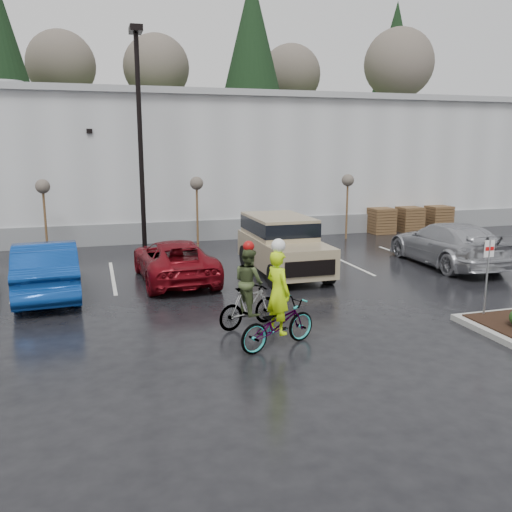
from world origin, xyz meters
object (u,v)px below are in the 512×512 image
object	(u,v)px
lamppost	(139,118)
sapling_mid	(197,187)
sapling_east	(348,184)
pallet_stack_c	(438,218)
cyclist_olive	(249,296)
sapling_west	(43,191)
car_far_silver	(447,244)
pallet_stack_a	(381,221)
car_red	(174,260)
cyclist_hivis	(278,315)
pallet_stack_b	(409,219)
suv_tan	(284,246)
car_blue	(46,268)
fire_lane_sign	(488,269)

from	to	relation	value
lamppost	sapling_mid	bearing A→B (deg)	21.80
sapling_east	pallet_stack_c	distance (m)	6.42
lamppost	cyclist_olive	bearing A→B (deg)	-81.02
lamppost	pallet_stack_c	size ratio (longest dim) A/B	6.83
sapling_west	car_far_silver	world-z (taller)	sapling_west
pallet_stack_a	car_far_silver	size ratio (longest dim) A/B	0.23
car_far_silver	pallet_stack_a	bearing A→B (deg)	-98.67
car_red	cyclist_hivis	xyz separation A→B (m)	(1.36, -6.99, 0.07)
sapling_east	car_far_silver	distance (m)	7.00
pallet_stack_b	car_far_silver	size ratio (longest dim) A/B	0.23
suv_tan	sapling_west	bearing A→B (deg)	143.65
car_far_silver	pallet_stack_c	bearing A→B (deg)	-120.81
sapling_east	pallet_stack_b	size ratio (longest dim) A/B	2.37
car_blue	cyclist_hivis	world-z (taller)	cyclist_hivis
lamppost	sapling_west	bearing A→B (deg)	165.96
fire_lane_sign	suv_tan	world-z (taller)	fire_lane_sign
lamppost	car_far_silver	world-z (taller)	lamppost
sapling_west	suv_tan	size ratio (longest dim) A/B	0.63
car_blue	car_red	size ratio (longest dim) A/B	1.02
fire_lane_sign	car_blue	world-z (taller)	fire_lane_sign
sapling_east	suv_tan	bearing A→B (deg)	-131.55
sapling_west	cyclist_olive	bearing A→B (deg)	-63.80
sapling_east	cyclist_olive	size ratio (longest dim) A/B	1.42
lamppost	sapling_east	distance (m)	10.48
sapling_mid	cyclist_hivis	size ratio (longest dim) A/B	1.26
fire_lane_sign	cyclist_hivis	world-z (taller)	cyclist_hivis
pallet_stack_b	car_blue	xyz separation A→B (m)	(-17.71, -7.83, 0.18)
pallet_stack_c	suv_tan	xyz separation A→B (m)	(-11.53, -7.24, 0.35)
sapling_east	pallet_stack_a	xyz separation A→B (m)	(2.50, 1.00, -2.05)
sapling_mid	car_blue	xyz separation A→B (m)	(-6.01, -6.83, -1.87)
car_blue	pallet_stack_c	bearing A→B (deg)	-162.22
fire_lane_sign	sapling_mid	bearing A→B (deg)	112.49
car_red	pallet_stack_a	bearing A→B (deg)	-151.43
lamppost	cyclist_hivis	xyz separation A→B (m)	(1.91, -12.06, -4.91)
pallet_stack_c	cyclist_olive	xyz separation A→B (m)	(-14.34, -12.50, 0.15)
suv_tan	pallet_stack_a	bearing A→B (deg)	42.03
car_red	suv_tan	distance (m)	3.94
sapling_east	pallet_stack_b	xyz separation A→B (m)	(4.20, 1.00, -2.05)
pallet_stack_b	cyclist_hivis	world-z (taller)	cyclist_hivis
pallet_stack_a	cyclist_hivis	world-z (taller)	cyclist_hivis
lamppost	cyclist_olive	size ratio (longest dim) A/B	4.10
car_far_silver	cyclist_hivis	world-z (taller)	cyclist_hivis
cyclist_olive	sapling_mid	bearing A→B (deg)	-24.17
pallet_stack_b	pallet_stack_c	xyz separation A→B (m)	(1.80, 0.00, 0.00)
cyclist_hivis	sapling_mid	bearing A→B (deg)	-23.55
lamppost	cyclist_hivis	world-z (taller)	lamppost
cyclist_olive	pallet_stack_a	bearing A→B (deg)	-60.92
car_far_silver	cyclist_hivis	xyz separation A→B (m)	(-9.13, -6.41, -0.06)
lamppost	car_red	bearing A→B (deg)	-83.82
pallet_stack_a	cyclist_olive	world-z (taller)	cyclist_olive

